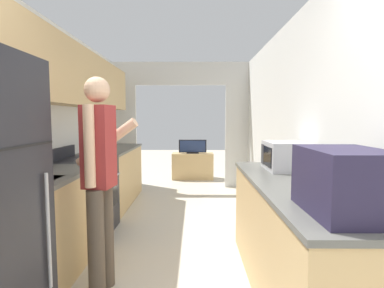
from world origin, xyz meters
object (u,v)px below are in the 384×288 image
person (99,178)px  television (193,147)px  microwave (286,156)px  tv_cabinet (193,166)px  range_oven (86,196)px  suitcase (344,181)px

person → television: (0.71, 4.47, -0.18)m
microwave → tv_cabinet: 4.18m
range_oven → television: 3.50m
suitcase → microwave: 1.31m
range_oven → microwave: (2.18, -0.72, 0.58)m
person → suitcase: person is taller
tv_cabinet → range_oven: bearing=-111.1°
range_oven → tv_cabinet: 3.54m
person → television: person is taller
range_oven → tv_cabinet: bearing=68.9°
microwave → tv_cabinet: (-0.91, 4.01, -0.75)m
person → tv_cabinet: 4.61m
range_oven → suitcase: 2.97m
suitcase → microwave: bearing=85.8°
microwave → person: bearing=-162.7°
person → tv_cabinet: size_ratio=1.83×
television → microwave: bearing=-77.1°
tv_cabinet → television: (0.00, -0.04, 0.45)m
television → tv_cabinet: bearing=90.0°
suitcase → tv_cabinet: size_ratio=0.59×
range_oven → suitcase: size_ratio=1.88×
suitcase → tv_cabinet: suitcase is taller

